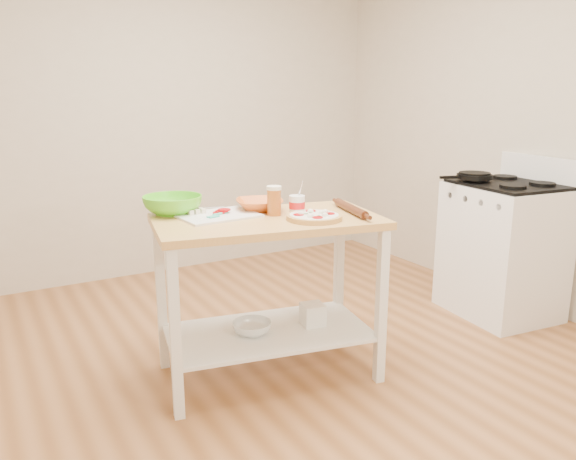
# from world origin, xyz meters

# --- Properties ---
(room_shell) EXTENTS (4.04, 4.54, 2.74)m
(room_shell) POSITION_xyz_m (0.00, 0.00, 1.35)
(room_shell) COLOR #A56A3C
(room_shell) RESTS_ON ground
(prep_island) EXTENTS (1.28, 0.85, 0.90)m
(prep_island) POSITION_xyz_m (-0.16, 0.11, 0.65)
(prep_island) COLOR #DEA95B
(prep_island) RESTS_ON ground
(gas_stove) EXTENTS (0.67, 0.76, 1.11)m
(gas_stove) POSITION_xyz_m (1.69, 0.08, 0.47)
(gas_stove) COLOR white
(gas_stove) RESTS_ON ground
(skillet) EXTENTS (0.37, 0.24, 0.03)m
(skillet) POSITION_xyz_m (1.54, 0.25, 0.98)
(skillet) COLOR black
(skillet) RESTS_ON gas_stove
(pizza) EXTENTS (0.29, 0.29, 0.05)m
(pizza) POSITION_xyz_m (0.03, -0.05, 0.92)
(pizza) COLOR tan
(pizza) RESTS_ON prep_island
(cutting_board) EXTENTS (0.42, 0.33, 0.04)m
(cutting_board) POSITION_xyz_m (-0.38, 0.27, 0.91)
(cutting_board) COLOR white
(cutting_board) RESTS_ON prep_island
(spatula) EXTENTS (0.14, 0.09, 0.01)m
(spatula) POSITION_xyz_m (-0.39, 0.23, 0.92)
(spatula) COLOR #32C4A7
(spatula) RESTS_ON cutting_board
(knife) EXTENTS (0.27, 0.05, 0.01)m
(knife) POSITION_xyz_m (-0.45, 0.44, 0.92)
(knife) COLOR silver
(knife) RESTS_ON cutting_board
(orange_bowl) EXTENTS (0.33, 0.33, 0.06)m
(orange_bowl) POSITION_xyz_m (-0.11, 0.29, 0.93)
(orange_bowl) COLOR #D15E20
(orange_bowl) RESTS_ON prep_island
(green_bowl) EXTENTS (0.40, 0.40, 0.10)m
(green_bowl) POSITION_xyz_m (-0.56, 0.45, 0.95)
(green_bowl) COLOR #59CF21
(green_bowl) RESTS_ON prep_island
(beer_pint) EXTENTS (0.08, 0.08, 0.16)m
(beer_pint) POSITION_xyz_m (-0.10, 0.15, 0.98)
(beer_pint) COLOR #B15C21
(beer_pint) RESTS_ON prep_island
(yogurt_tub) EXTENTS (0.09, 0.09, 0.18)m
(yogurt_tub) POSITION_xyz_m (0.02, 0.10, 0.95)
(yogurt_tub) COLOR white
(yogurt_tub) RESTS_ON prep_island
(rolling_pin) EXTENTS (0.13, 0.38, 0.04)m
(rolling_pin) POSITION_xyz_m (0.29, -0.01, 0.92)
(rolling_pin) COLOR #4F2512
(rolling_pin) RESTS_ON prep_island
(shelf_glass_bowl) EXTENTS (0.26, 0.26, 0.07)m
(shelf_glass_bowl) POSITION_xyz_m (-0.26, 0.12, 0.29)
(shelf_glass_bowl) COLOR silver
(shelf_glass_bowl) RESTS_ON prep_island
(shelf_bin) EXTENTS (0.14, 0.14, 0.12)m
(shelf_bin) POSITION_xyz_m (0.10, 0.06, 0.32)
(shelf_bin) COLOR white
(shelf_bin) RESTS_ON prep_island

